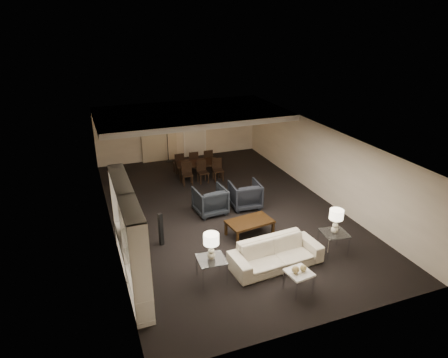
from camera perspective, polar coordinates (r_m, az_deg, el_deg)
floor at (r=12.93m, az=0.00°, el=-4.50°), size 11.00×11.00×0.00m
ceiling at (r=12.00m, az=0.00°, el=6.18°), size 7.00×11.00×0.02m
wall_back at (r=17.40m, az=-6.49°, el=6.98°), size 7.00×0.02×2.50m
wall_front at (r=8.12m, az=14.28°, el=-13.07°), size 7.00×0.02×2.50m
wall_left at (r=11.74m, az=-16.20°, el=-1.65°), size 0.02×11.00×2.50m
wall_right at (r=13.96m, az=13.57°, el=2.53°), size 0.02×11.00×2.50m
ceiling_soffit at (r=15.24m, az=-4.73°, el=9.28°), size 7.00×4.00×0.20m
curtains at (r=17.15m, az=-9.34°, el=6.42°), size 1.50×0.12×2.40m
door at (r=17.60m, az=-4.22°, el=6.57°), size 0.90×0.05×2.10m
painting at (r=17.90m, az=0.08°, el=8.56°), size 0.95×0.04×0.65m
media_unit at (r=9.46m, az=-13.41°, el=-7.99°), size 0.38×3.40×2.35m
pendant_light at (r=15.44m, az=-3.60°, el=7.65°), size 0.52×0.52×0.24m
sofa at (r=10.22m, az=7.42°, el=-10.53°), size 2.39×1.08×0.68m
coffee_table at (r=11.49m, az=3.66°, el=-6.97°), size 1.37×0.91×0.46m
armchair_left at (r=12.60m, az=-1.98°, el=-3.08°), size 0.99×1.02×0.87m
armchair_right at (r=13.00m, az=3.03°, el=-2.27°), size 1.00×1.02×0.87m
side_table_left at (r=9.66m, az=-1.78°, el=-12.78°), size 0.67×0.67×0.60m
side_table_right at (r=11.05m, az=15.32°, el=-8.72°), size 0.71×0.71×0.60m
table_lamp_left at (r=9.31m, az=-1.83°, el=-9.62°), size 0.38×0.38×0.66m
table_lamp_right at (r=10.75m, az=15.66°, el=-5.84°), size 0.37×0.37×0.66m
marble_table at (r=9.49m, az=10.57°, el=-14.22°), size 0.60×0.60×0.53m
gold_gourd_a at (r=9.24m, az=10.18°, el=-12.63°), size 0.17×0.17×0.17m
gold_gourd_b at (r=9.33m, az=11.26°, el=-12.39°), size 0.15×0.15×0.15m
television at (r=10.12m, az=-13.76°, el=-6.55°), size 1.12×0.15×0.65m
vase_blue at (r=8.52m, az=-12.26°, el=-11.86°), size 0.16×0.16×0.17m
vase_amber at (r=8.64m, az=-13.02°, el=-7.54°), size 0.15×0.15×0.16m
floor_speaker at (r=11.04m, az=-9.01°, el=-7.10°), size 0.14×0.14×0.95m
dining_table at (r=15.51m, az=-3.76°, el=1.35°), size 1.73×1.12×0.57m
chair_nl at (r=14.72m, az=-5.25°, el=0.69°), size 0.44×0.44×0.85m
chair_nm at (r=14.88m, az=-3.03°, el=1.00°), size 0.42×0.42×0.85m
chair_nr at (r=15.06m, az=-0.86°, el=1.30°), size 0.42×0.42×0.85m
chair_fl at (r=15.90m, az=-6.54°, el=2.32°), size 0.41×0.41×0.85m
chair_fm at (r=16.04m, az=-4.46°, el=2.59°), size 0.42×0.42×0.85m
chair_fr at (r=16.21m, az=-2.43°, el=2.86°), size 0.39×0.39×0.85m
floor_lamp at (r=17.08m, az=-8.09°, el=5.51°), size 0.35×0.35×1.88m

